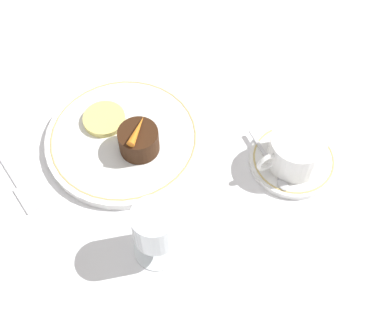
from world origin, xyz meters
The scene contains 10 objects.
ground_plane centered at (0.00, 0.00, 0.00)m, with size 3.00×3.00×0.00m, color white.
dinner_plate centered at (-0.02, -0.02, 0.01)m, with size 0.25×0.25×0.01m.
saucer centered at (-0.24, 0.13, 0.01)m, with size 0.14×0.14×0.01m.
coffee_cup centered at (-0.23, 0.13, 0.04)m, with size 0.11×0.08×0.06m.
spoon centered at (-0.20, 0.13, 0.01)m, with size 0.02×0.12×0.00m.
wine_glass centered at (0.01, 0.17, 0.07)m, with size 0.07×0.07×0.10m.
fork centered at (0.16, -0.03, 0.00)m, with size 0.04×0.18×0.01m.
dessert_cake centered at (-0.03, 0.01, 0.03)m, with size 0.06×0.06×0.04m.
carrot_garnish centered at (-0.03, 0.01, 0.06)m, with size 0.05×0.05×0.01m.
pineapple_slice centered at (0.00, -0.06, 0.02)m, with size 0.07×0.07×0.01m.
Camera 1 is at (0.10, 0.47, 0.70)m, focal length 50.00 mm.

